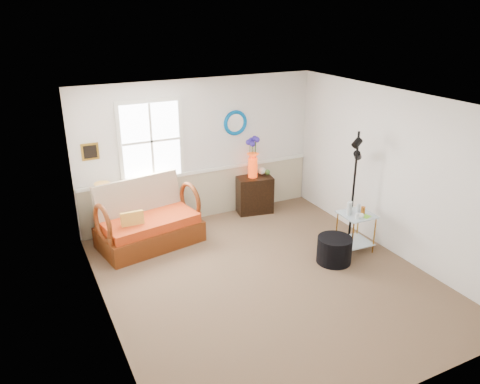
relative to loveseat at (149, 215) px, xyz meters
name	(u,v)px	position (x,y,z in m)	size (l,w,h in m)	color
floor	(267,279)	(1.21, -1.85, -0.54)	(4.50, 5.00, 0.01)	brown
ceiling	(271,103)	(1.21, -1.85, 2.06)	(4.50, 5.00, 0.01)	white
walls	(269,198)	(1.21, -1.85, 0.76)	(4.51, 5.01, 2.60)	silver
wainscot	(202,195)	(1.21, 0.63, -0.09)	(4.46, 0.02, 0.90)	#BDB08D
chair_rail	(201,171)	(1.21, 0.62, 0.38)	(4.46, 0.04, 0.06)	white
window	(151,141)	(0.31, 0.62, 1.06)	(1.14, 0.06, 1.44)	white
picture	(90,152)	(-0.71, 0.63, 1.01)	(0.28, 0.03, 0.28)	gold
mirror	(235,123)	(1.91, 0.63, 1.21)	(0.47, 0.47, 0.07)	#0166A9
loveseat	(149,215)	(0.00, 0.00, 0.00)	(1.64, 0.93, 1.07)	maroon
throw_pillow	(133,223)	(-0.31, -0.17, -0.01)	(0.36, 0.09, 0.36)	#BB711B
lamp_stand	(109,225)	(-0.58, 0.45, -0.25)	(0.33, 0.33, 0.58)	black
table_lamp	(103,196)	(-0.62, 0.46, 0.27)	(0.25, 0.25, 0.46)	#BD7E33
potted_plant	(114,200)	(-0.45, 0.44, 0.18)	(0.32, 0.36, 0.28)	#416D2B
cabinet	(254,194)	(2.20, 0.41, -0.18)	(0.67, 0.43, 0.71)	black
flower_vase	(253,157)	(2.17, 0.43, 0.57)	(0.23, 0.23, 0.78)	#F53B0C
side_table	(355,232)	(2.94, -1.69, -0.22)	(0.50, 0.50, 0.64)	#B37A21
tabletop_items	(358,209)	(2.92, -1.72, 0.21)	(0.36, 0.36, 0.22)	silver
floor_lamp	(354,188)	(3.11, -1.37, 0.42)	(0.28, 0.28, 1.91)	black
ottoman	(334,250)	(2.40, -1.87, -0.33)	(0.54, 0.54, 0.42)	black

